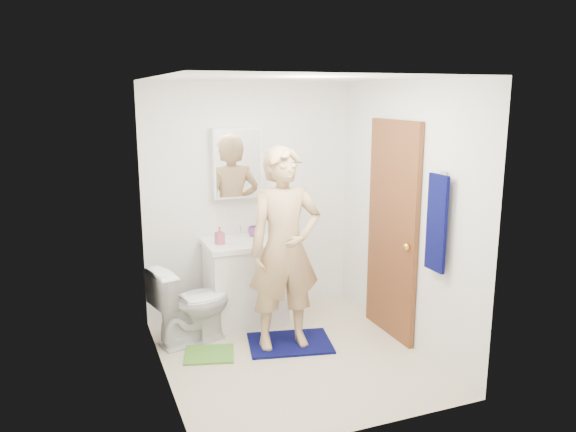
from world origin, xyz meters
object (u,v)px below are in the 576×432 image
object	(u,v)px
medicine_cabinet	(237,163)
towel	(437,223)
vanity_cabinet	(245,284)
toilet	(192,304)
man	(285,249)
soap_dispenser	(220,236)
toothbrush_cup	(254,231)

from	to	relation	value
medicine_cabinet	towel	size ratio (longest dim) A/B	0.87
vanity_cabinet	toilet	xyz separation A→B (m)	(-0.61, -0.27, -0.03)
toilet	man	size ratio (longest dim) A/B	0.41
vanity_cabinet	toilet	world-z (taller)	vanity_cabinet
soap_dispenser	toilet	bearing A→B (deg)	-145.43
soap_dispenser	toothbrush_cup	xyz separation A→B (m)	(0.41, 0.18, -0.04)
soap_dispenser	toothbrush_cup	distance (m)	0.45
medicine_cabinet	towel	bearing A→B (deg)	-55.39
vanity_cabinet	toilet	distance (m)	0.67
toothbrush_cup	vanity_cabinet	bearing A→B (deg)	-137.03
medicine_cabinet	toothbrush_cup	bearing A→B (deg)	-30.19
towel	toothbrush_cup	world-z (taller)	towel
towel	toothbrush_cup	distance (m)	1.95
toilet	man	xyz separation A→B (m)	(0.77, -0.42, 0.56)
medicine_cabinet	towel	distance (m)	2.11
vanity_cabinet	soap_dispenser	world-z (taller)	soap_dispenser
vanity_cabinet	towel	distance (m)	2.08
medicine_cabinet	towel	xyz separation A→B (m)	(1.18, -1.71, -0.35)
medicine_cabinet	soap_dispenser	bearing A→B (deg)	-134.89
medicine_cabinet	toilet	xyz separation A→B (m)	(-0.61, -0.50, -1.23)
vanity_cabinet	medicine_cabinet	size ratio (longest dim) A/B	1.14
medicine_cabinet	towel	world-z (taller)	medicine_cabinet
towel	man	size ratio (longest dim) A/B	0.44
towel	man	bearing A→B (deg)	142.22
towel	soap_dispenser	size ratio (longest dim) A/B	4.64
toothbrush_cup	towel	bearing A→B (deg)	-57.57
soap_dispenser	toothbrush_cup	world-z (taller)	soap_dispenser
toilet	man	distance (m)	1.04
medicine_cabinet	toilet	world-z (taller)	medicine_cabinet
towel	toilet	size ratio (longest dim) A/B	1.07
vanity_cabinet	towel	xyz separation A→B (m)	(1.18, -1.48, 0.85)
toothbrush_cup	toilet	bearing A→B (deg)	-151.29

